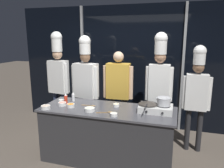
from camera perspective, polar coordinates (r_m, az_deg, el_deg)
The scene contains 22 objects.
ground_plane at distance 3.90m, azimuth -1.14°, elevation -18.99°, with size 24.00×24.00×0.00m, color brown.
window_wall_back at distance 4.95m, azimuth 4.71°, elevation 4.45°, with size 5.35×0.09×2.70m.
demo_counter at distance 3.68m, azimuth -1.17°, elevation -13.01°, with size 2.15×0.82×0.90m.
portable_stove at distance 3.42m, azimuth 11.33°, elevation -6.26°, with size 0.50×0.36×0.11m.
frying_pan at distance 3.41m, azimuth 9.45°, elevation -4.82°, with size 0.31×0.53×0.05m.
stock_pot at distance 3.38m, azimuth 13.37°, elevation -4.42°, with size 0.23×0.20×0.12m.
squeeze_bottle_clear at distance 3.96m, azimuth -10.09°, elevation -3.31°, with size 0.05×0.05×0.16m.
squeeze_bottle_chili at distance 3.83m, azimuth -11.98°, elevation -3.74°, with size 0.06×0.06×0.18m.
prep_bowl_rice at distance 3.91m, azimuth -13.12°, elevation -4.33°, with size 0.09×0.09×0.06m.
prep_bowl_garlic at distance 3.19m, azimuth 0.46°, elevation -7.93°, with size 0.11×0.11×0.05m.
prep_bowl_carrots at distance 3.63m, azimuth -10.74°, elevation -5.48°, with size 0.13×0.13×0.06m.
prep_bowl_noodles at distance 3.60m, azimuth 1.11°, elevation -5.52°, with size 0.10×0.10×0.05m.
prep_bowl_bean_sprouts at distance 3.40m, azimuth -5.86°, elevation -6.58°, with size 0.16×0.16×0.06m.
prep_bowl_chicken at distance 3.65m, azimuth -16.92°, elevation -5.74°, with size 0.15×0.15×0.05m.
prep_bowl_shrimp at distance 3.75m, azimuth -12.89°, elevation -5.02°, with size 0.14×0.14×0.06m.
serving_spoon_slotted at distance 3.65m, azimuth -5.43°, elevation -5.63°, with size 0.25×0.05×0.02m.
serving_spoon_solid at distance 3.33m, azimuth -1.08°, elevation -7.38°, with size 0.25×0.13×0.02m.
chef_head at distance 4.73m, azimuth -13.85°, elevation 2.72°, with size 0.52×0.27×2.13m.
chef_sous at distance 4.34m, azimuth -6.89°, elevation 0.99°, with size 0.60×0.33×2.05m.
person_guest at distance 4.24m, azimuth 1.64°, elevation -0.82°, with size 0.58×0.26×1.75m.
chef_line at distance 4.06m, azimuth 12.24°, elevation 1.45°, with size 0.49×0.23×2.10m.
chef_pastry at distance 4.02m, azimuth 21.25°, elevation -1.32°, with size 0.48×0.21×1.89m.
Camera 1 is at (1.04, -3.16, 2.03)m, focal length 35.00 mm.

